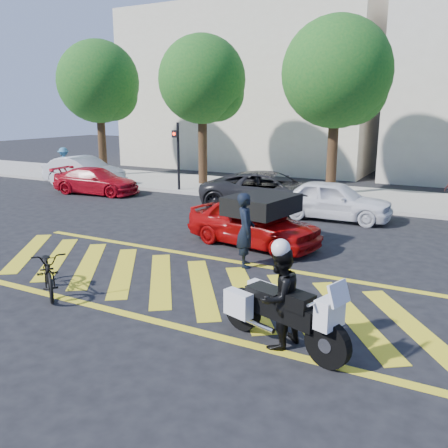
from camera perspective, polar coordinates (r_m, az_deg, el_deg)
The scene contains 18 objects.
ground at distance 10.77m, azimuth -4.99°, elevation -7.07°, with size 90.00×90.00×0.00m, color black.
sidewalk at distance 21.48m, azimuth 12.62°, elevation 3.39°, with size 60.00×5.00×0.15m, color #9E998E.
crosswalk at distance 10.78m, azimuth -5.17°, elevation -7.02°, with size 12.33×4.00×0.01m.
building_left at distance 32.40m, azimuth 3.37°, elevation 15.83°, with size 16.00×8.00×10.00m, color beige.
tree_far_left at distance 27.55m, azimuth -14.55°, elevation 15.90°, with size 4.40×4.40×7.41m.
tree_left at distance 23.71m, azimuth -2.31°, elevation 16.60°, with size 4.20×4.20×7.26m.
tree_center at distance 21.22m, azimuth 13.76°, elevation 16.84°, with size 4.60×4.60×7.56m.
signal_pole at distance 21.86m, azimuth -5.62°, elevation 8.71°, with size 0.28×0.43×3.20m.
officer_bike at distance 11.59m, azimuth 2.61°, elevation -0.74°, with size 0.67×0.44×1.84m, color black.
bicycle at distance 10.69m, azimuth -20.35°, elevation -5.27°, with size 0.65×1.87×0.98m, color black.
police_motorcycle at distance 7.88m, azimuth 6.78°, elevation -10.41°, with size 2.45×1.21×1.11m.
officer_moto at distance 7.79m, azimuth 6.66°, elevation -8.81°, with size 0.82×0.64×1.69m, color black.
red_convertible at distance 13.45m, azimuth 3.56°, elevation 0.21°, with size 1.59×3.95×1.35m, color #9B0707.
parked_far_left at distance 24.89m, azimuth -16.53°, elevation 6.08°, with size 1.55×4.45×1.47m, color #AAACB2.
parked_left at distance 22.46m, azimuth -15.13°, elevation 5.03°, with size 1.66×4.08×1.18m, color #AC0A18.
parked_mid_left at distance 18.17m, azimuth 5.68°, elevation 3.94°, with size 2.45×5.31×1.48m, color black.
parked_mid_right at distance 17.06m, azimuth 13.01°, elevation 2.82°, with size 1.62×4.02×1.37m, color white.
pedestrian_left at distance 26.93m, azimuth -18.67°, elevation 6.98°, with size 1.06×0.61×1.64m, color teal.
Camera 1 is at (5.51, -8.42, 3.82)m, focal length 38.00 mm.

